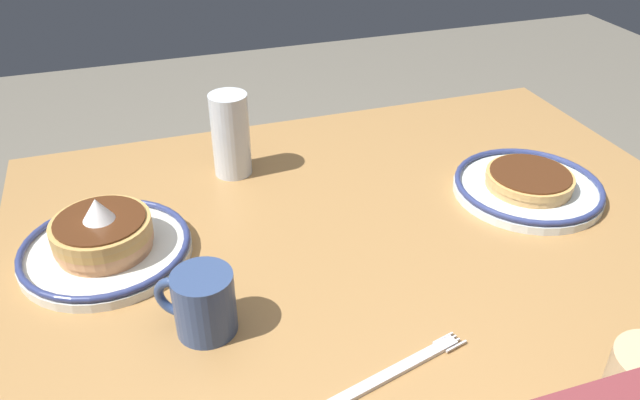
{
  "coord_description": "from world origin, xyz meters",
  "views": [
    {
      "loc": [
        0.33,
        0.75,
        1.31
      ],
      "look_at": [
        0.07,
        -0.04,
        0.78
      ],
      "focal_mm": 35.06,
      "sensor_mm": 36.0,
      "label": 1
    }
  ],
  "objects_px": {
    "plate_near_main": "(105,242)",
    "coffee_mug": "(202,302)",
    "plate_center_pancakes": "(528,185)",
    "drinking_glass": "(231,139)",
    "fork_near": "(393,372)"
  },
  "relations": [
    {
      "from": "coffee_mug",
      "to": "fork_near",
      "type": "bearing_deg",
      "value": 143.36
    },
    {
      "from": "plate_near_main",
      "to": "plate_center_pancakes",
      "type": "height_order",
      "value": "plate_near_main"
    },
    {
      "from": "plate_near_main",
      "to": "plate_center_pancakes",
      "type": "xyz_separation_m",
      "value": [
        -0.68,
        0.04,
        -0.01
      ]
    },
    {
      "from": "plate_center_pancakes",
      "to": "drinking_glass",
      "type": "bearing_deg",
      "value": -26.61
    },
    {
      "from": "plate_center_pancakes",
      "to": "fork_near",
      "type": "distance_m",
      "value": 0.48
    },
    {
      "from": "plate_center_pancakes",
      "to": "drinking_glass",
      "type": "relative_size",
      "value": 1.66
    },
    {
      "from": "plate_near_main",
      "to": "plate_center_pancakes",
      "type": "relative_size",
      "value": 1.0
    },
    {
      "from": "coffee_mug",
      "to": "drinking_glass",
      "type": "xyz_separation_m",
      "value": [
        -0.11,
        -0.38,
        0.02
      ]
    },
    {
      "from": "plate_near_main",
      "to": "plate_center_pancakes",
      "type": "distance_m",
      "value": 0.68
    },
    {
      "from": "plate_near_main",
      "to": "coffee_mug",
      "type": "bearing_deg",
      "value": 119.94
    },
    {
      "from": "plate_center_pancakes",
      "to": "fork_near",
      "type": "bearing_deg",
      "value": 37.83
    },
    {
      "from": "plate_near_main",
      "to": "coffee_mug",
      "type": "xyz_separation_m",
      "value": [
        -0.11,
        0.19,
        0.02
      ]
    },
    {
      "from": "plate_center_pancakes",
      "to": "fork_near",
      "type": "height_order",
      "value": "plate_center_pancakes"
    },
    {
      "from": "coffee_mug",
      "to": "drinking_glass",
      "type": "distance_m",
      "value": 0.4
    },
    {
      "from": "plate_center_pancakes",
      "to": "drinking_glass",
      "type": "height_order",
      "value": "drinking_glass"
    }
  ]
}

